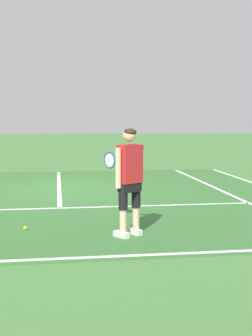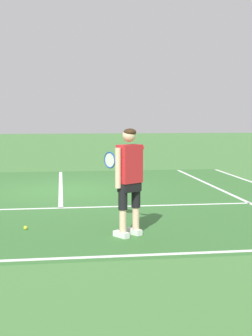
{
  "view_description": "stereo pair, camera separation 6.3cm",
  "coord_description": "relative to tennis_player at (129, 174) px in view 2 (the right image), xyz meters",
  "views": [
    {
      "loc": [
        -0.03,
        -12.17,
        1.9
      ],
      "look_at": [
        1.09,
        -4.49,
        1.05
      ],
      "focal_mm": 50.58,
      "sensor_mm": 36.0,
      "label": 1
    },
    {
      "loc": [
        0.03,
        -12.18,
        1.9
      ],
      "look_at": [
        1.09,
        -4.49,
        1.05
      ],
      "focal_mm": 50.58,
      "sensor_mm": 36.0,
      "label": 2
    }
  ],
  "objects": [
    {
      "name": "tennis_player",
      "position": [
        0.0,
        0.0,
        0.0
      ],
      "size": [
        0.59,
        1.21,
        1.71
      ],
      "color": "white",
      "rests_on": "ground"
    },
    {
      "name": "line_centre_service",
      "position": [
        -1.08,
        5.65,
        -0.99
      ],
      "size": [
        0.1,
        6.4,
        0.01
      ],
      "primitive_type": "cube",
      "color": "white",
      "rests_on": "ground"
    },
    {
      "name": "line_baseline",
      "position": [
        -1.08,
        -1.08,
        -0.99
      ],
      "size": [
        10.98,
        0.1,
        0.01
      ],
      "primitive_type": "cube",
      "color": "white",
      "rests_on": "ground"
    },
    {
      "name": "line_service",
      "position": [
        -1.08,
        2.45,
        -0.99
      ],
      "size": [
        8.23,
        0.1,
        0.01
      ],
      "primitive_type": "cube",
      "color": "white",
      "rests_on": "ground"
    },
    {
      "name": "tennis_ball_near_feet",
      "position": [
        -1.66,
        0.64,
        -0.96
      ],
      "size": [
        0.07,
        0.07,
        0.07
      ],
      "primitive_type": "sphere",
      "color": "#CCE02D",
      "rests_on": "ground"
    },
    {
      "name": "ground_plane",
      "position": [
        -1.08,
        4.86,
        -0.99
      ],
      "size": [
        80.0,
        80.0,
        0.0
      ],
      "primitive_type": "plane",
      "color": "#477F3D"
    },
    {
      "name": "court_inner_surface",
      "position": [
        -1.08,
        3.89,
        -0.99
      ],
      "size": [
        10.98,
        10.34,
        0.0
      ],
      "primitive_type": "cube",
      "color": "#387033",
      "rests_on": "ground"
    },
    {
      "name": "line_singles_right",
      "position": [
        3.04,
        3.89,
        -0.99
      ],
      "size": [
        0.1,
        9.94,
        0.01
      ],
      "primitive_type": "cube",
      "color": "white",
      "rests_on": "ground"
    }
  ]
}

